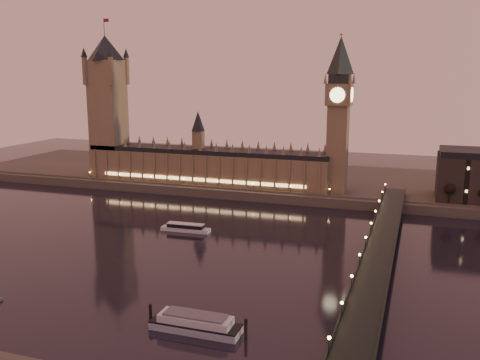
# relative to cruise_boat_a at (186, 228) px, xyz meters

# --- Properties ---
(ground) EXTENTS (700.00, 700.00, 0.00)m
(ground) POSITION_rel_cruise_boat_a_xyz_m (12.47, -24.06, -1.93)
(ground) COLOR black
(ground) RESTS_ON ground
(far_embankment) EXTENTS (560.00, 130.00, 6.00)m
(far_embankment) POSITION_rel_cruise_boat_a_xyz_m (42.47, 140.94, 1.07)
(far_embankment) COLOR #423D35
(far_embankment) RESTS_ON ground
(palace_of_westminster) EXTENTS (180.00, 26.62, 52.00)m
(palace_of_westminster) POSITION_rel_cruise_boat_a_xyz_m (-27.66, 96.93, 19.78)
(palace_of_westminster) COLOR brown
(palace_of_westminster) RESTS_ON ground
(victoria_tower) EXTENTS (31.68, 31.68, 118.00)m
(victoria_tower) POSITION_rel_cruise_boat_a_xyz_m (-107.53, 96.94, 63.86)
(victoria_tower) COLOR brown
(victoria_tower) RESTS_ON ground
(big_ben) EXTENTS (17.68, 17.68, 104.00)m
(big_ben) POSITION_rel_cruise_boat_a_xyz_m (66.45, 96.93, 62.03)
(big_ben) COLOR brown
(big_ben) RESTS_ON ground
(westminster_bridge) EXTENTS (13.20, 260.00, 15.30)m
(westminster_bridge) POSITION_rel_cruise_boat_a_xyz_m (104.08, -24.06, 3.59)
(westminster_bridge) COLOR black
(westminster_bridge) RESTS_ON ground
(bare_tree_0) EXTENTS (5.99, 5.99, 12.19)m
(bare_tree_0) POSITION_rel_cruise_boat_a_xyz_m (138.99, 84.94, 13.17)
(bare_tree_0) COLOR black
(bare_tree_0) RESTS_ON ground
(cruise_boat_a) EXTENTS (27.58, 7.22, 4.37)m
(cruise_boat_a) POSITION_rel_cruise_boat_a_xyz_m (0.00, 0.00, 0.00)
(cruise_boat_a) COLOR silver
(cruise_boat_a) RESTS_ON ground
(moored_barge) EXTENTS (35.94, 8.76, 6.59)m
(moored_barge) POSITION_rel_cruise_boat_a_xyz_m (51.23, -103.75, 0.85)
(moored_barge) COLOR #97A6C0
(moored_barge) RESTS_ON ground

